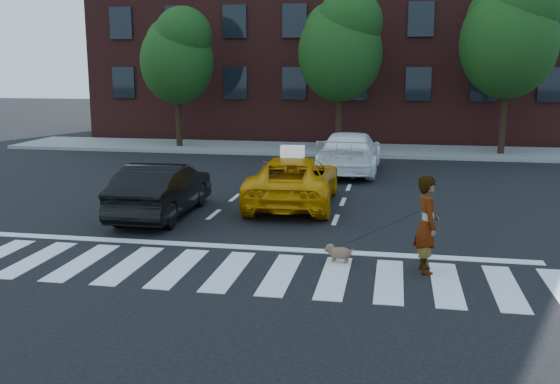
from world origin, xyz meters
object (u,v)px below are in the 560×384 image
object	(u,v)px
white_suv	(350,152)
dog	(338,252)
taxi	(294,180)
tree_right	(510,31)
woman	(427,224)
tree_left	(177,53)
tree_mid	(341,42)
black_sedan	(162,189)

from	to	relation	value
white_suv	dog	world-z (taller)	white_suv
taxi	dog	world-z (taller)	taxi
tree_right	woman	distance (m)	17.35
tree_left	tree_right	world-z (taller)	tree_right
tree_mid	white_suv	size ratio (longest dim) A/B	1.38
dog	tree_left	bearing A→B (deg)	133.80
taxi	dog	bearing A→B (deg)	106.40
woman	taxi	bearing A→B (deg)	21.78
tree_left	tree_mid	world-z (taller)	tree_mid
tree_left	woman	distance (m)	19.80
tree_left	tree_right	size ratio (longest dim) A/B	0.84
tree_right	black_sedan	bearing A→B (deg)	-128.75
tree_right	black_sedan	world-z (taller)	tree_right
tree_left	taxi	size ratio (longest dim) A/B	1.32
white_suv	woman	xyz separation A→B (m)	(2.25, -11.03, 0.17)
tree_left	white_suv	world-z (taller)	tree_left
taxi	white_suv	distance (m)	5.77
dog	taxi	bearing A→B (deg)	123.40
tree_mid	woman	distance (m)	17.09
tree_left	woman	world-z (taller)	tree_left
tree_mid	taxi	size ratio (longest dim) A/B	1.45
tree_right	woman	world-z (taller)	tree_right
taxi	white_suv	world-z (taller)	white_suv
taxi	woman	size ratio (longest dim) A/B	2.67
tree_mid	woman	world-z (taller)	tree_mid
black_sedan	woman	distance (m)	7.35
white_suv	tree_right	bearing A→B (deg)	-138.46
tree_right	tree_mid	bearing A→B (deg)	180.00
tree_right	white_suv	bearing A→B (deg)	-139.12
tree_left	tree_mid	size ratio (longest dim) A/B	0.92
tree_mid	dog	bearing A→B (deg)	-84.85
black_sedan	dog	xyz separation A→B (m)	(4.85, -3.09, -0.49)
tree_left	taxi	world-z (taller)	tree_left
tree_mid	taxi	bearing A→B (deg)	-91.46
black_sedan	dog	size ratio (longest dim) A/B	6.96
tree_mid	dog	world-z (taller)	tree_mid
tree_left	taxi	xyz separation A→B (m)	(7.22, -10.96, -3.76)
tree_mid	tree_right	bearing A→B (deg)	-0.00
tree_right	taxi	xyz separation A→B (m)	(-7.28, -10.96, -4.58)
woman	dog	size ratio (longest dim) A/B	3.02
tree_right	tree_left	bearing A→B (deg)	180.00
taxi	dog	xyz separation A→B (m)	(1.73, -5.10, -0.48)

